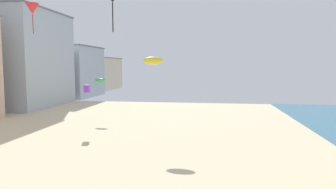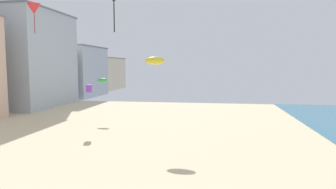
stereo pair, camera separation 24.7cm
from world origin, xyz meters
name	(u,v)px [view 2 (the right image)]	position (x,y,z in m)	size (l,w,h in m)	color
boardwalk_hotel_mid	(17,59)	(-30.88, 50.66, 9.11)	(16.76, 17.87, 18.21)	#ADB7C1
boardwalk_hotel_far	(65,71)	(-30.88, 68.88, 6.34)	(17.71, 16.14, 12.68)	#ADB7C1
boardwalk_hotel_distant	(97,74)	(-30.88, 90.54, 5.24)	(12.92, 21.60, 10.47)	beige
kite_red_delta	(34,9)	(-6.37, 18.63, 12.03)	(0.98, 0.98, 2.22)	red
kite_yellow_parafoil_2	(155,61)	(0.66, 29.37, 8.36)	(2.16, 0.60, 0.84)	yellow
kite_purple_box	(89,89)	(-7.98, 31.74, 5.06)	(0.57, 0.57, 0.89)	purple
kite_green_parafoil	(102,80)	(-9.28, 39.51, 5.68)	(1.61, 0.45, 0.63)	green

